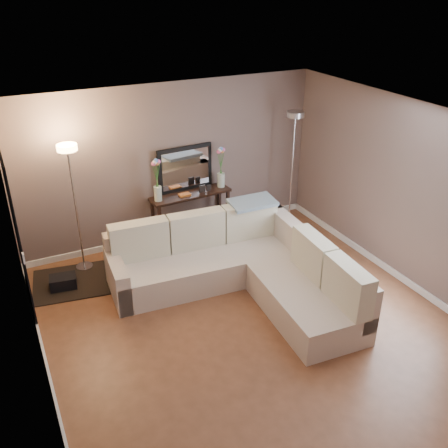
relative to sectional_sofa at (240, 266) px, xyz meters
name	(u,v)px	position (x,y,z in m)	size (l,w,h in m)	color
floor	(251,326)	(-0.26, -0.83, -0.37)	(5.00, 5.50, 0.01)	brown
ceiling	(257,127)	(-0.26, -0.83, 2.24)	(5.00, 5.50, 0.01)	white
wall_back	(171,164)	(-0.26, 1.93, 0.94)	(5.00, 0.02, 2.60)	#77635C
wall_front	(439,398)	(-0.26, -3.59, 0.94)	(5.00, 0.02, 2.60)	#77635C
wall_left	(29,290)	(-2.77, -0.83, 0.94)	(0.02, 5.50, 2.60)	#77635C
wall_right	(414,198)	(2.25, -0.83, 0.94)	(0.02, 5.50, 2.60)	#77635C
baseboard_back	(175,233)	(-0.26, 1.91, -0.31)	(5.00, 0.03, 0.10)	white
baseboard_left	(52,385)	(-2.75, -0.83, -0.31)	(0.03, 5.50, 0.10)	white
baseboard_right	(398,276)	(2.22, -0.83, -0.31)	(0.03, 5.50, 0.10)	white
doorway	(17,234)	(-2.74, 0.87, 0.74)	(0.02, 1.20, 2.20)	black
switch_plate	(24,258)	(-2.74, 0.02, 0.84)	(0.02, 0.08, 0.12)	white
sectional_sofa	(240,266)	(0.00, 0.00, 0.00)	(2.83, 2.85, 0.98)	beige
throw_blanket	(252,202)	(0.54, 0.65, 0.62)	(0.70, 0.40, 0.05)	#7F95A4
console_table	(187,214)	(-0.12, 1.68, 0.11)	(1.37, 0.45, 0.83)	black
leaning_mirror	(185,169)	(-0.04, 1.86, 0.84)	(0.96, 0.11, 0.75)	black
table_decor	(191,193)	(-0.03, 1.65, 0.49)	(0.58, 0.14, 0.14)	#C86523
flower_vase_left	(157,183)	(-0.60, 1.65, 0.76)	(0.16, 0.13, 0.71)	silver
flower_vase_right	(221,170)	(0.54, 1.73, 0.76)	(0.16, 0.13, 0.71)	silver
floor_lamp_lit	(72,184)	(-1.89, 1.53, 1.03)	(0.32, 0.32, 1.97)	silver
floor_lamp_unlit	(293,147)	(1.73, 1.40, 1.09)	(0.36, 0.36, 2.05)	silver
charcoal_rug	(79,281)	(-2.05, 1.18, -0.35)	(1.28, 0.96, 0.02)	black
black_bag	(63,283)	(-2.28, 1.11, -0.29)	(0.36, 0.26, 0.24)	black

